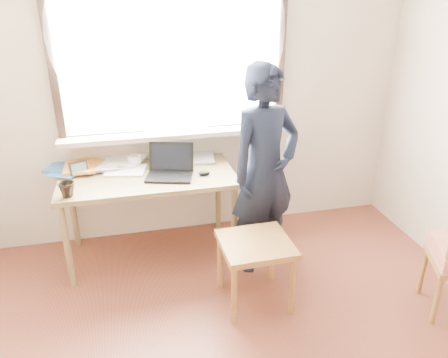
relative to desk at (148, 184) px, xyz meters
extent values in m
cube|color=beige|center=(0.47, 0.37, 0.67)|extent=(3.50, 0.02, 2.60)
cube|color=white|center=(0.27, 0.35, 0.97)|extent=(1.70, 0.01, 1.30)
cube|color=black|center=(0.27, 0.34, 0.29)|extent=(1.82, 0.06, 0.06)
cube|color=black|center=(-0.61, 0.34, 0.97)|extent=(0.06, 0.06, 1.30)
cube|color=black|center=(1.15, 0.34, 0.97)|extent=(0.06, 0.06, 1.30)
cube|color=beige|center=(0.27, 0.27, 0.30)|extent=(1.85, 0.20, 0.04)
cube|color=white|center=(0.27, 0.28, 1.07)|extent=(1.95, 0.02, 1.65)
cube|color=olive|center=(0.00, 0.00, 0.05)|extent=(1.32, 0.66, 0.04)
cylinder|color=olive|center=(-0.61, -0.28, -0.30)|extent=(0.05, 0.05, 0.67)
cylinder|color=olive|center=(-0.61, 0.28, -0.30)|extent=(0.05, 0.05, 0.67)
cylinder|color=olive|center=(0.61, -0.28, -0.30)|extent=(0.05, 0.05, 0.67)
cylinder|color=olive|center=(0.61, 0.28, -0.30)|extent=(0.05, 0.05, 0.67)
cube|color=black|center=(0.16, -0.08, 0.08)|extent=(0.39, 0.32, 0.02)
cube|color=black|center=(0.19, 0.04, 0.19)|extent=(0.35, 0.16, 0.22)
cube|color=black|center=(0.19, 0.04, 0.19)|extent=(0.30, 0.13, 0.18)
cube|color=black|center=(0.16, -0.09, 0.09)|extent=(0.33, 0.22, 0.00)
imported|color=white|center=(-0.08, 0.21, 0.12)|extent=(0.16, 0.16, 0.09)
imported|color=black|center=(-0.56, -0.24, 0.12)|extent=(0.14, 0.14, 0.10)
ellipsoid|color=black|center=(0.42, -0.10, 0.09)|extent=(0.09, 0.06, 0.04)
cube|color=white|center=(-0.16, 0.11, 0.08)|extent=(0.29, 0.34, 0.02)
cube|color=white|center=(-0.62, 0.07, 0.09)|extent=(0.29, 0.30, 0.02)
cube|color=white|center=(-0.47, 0.17, 0.09)|extent=(0.26, 0.23, 0.02)
cube|color=#2B578D|center=(-0.35, 0.11, 0.09)|extent=(0.37, 0.38, 0.01)
cube|color=white|center=(-0.09, 0.08, 0.09)|extent=(0.20, 0.27, 0.00)
cube|color=#2B578D|center=(-0.22, 0.12, 0.10)|extent=(0.33, 0.30, 0.01)
cube|color=white|center=(-0.12, 0.11, 0.11)|extent=(0.24, 0.28, 0.02)
cube|color=#2B578D|center=(-0.24, 0.09, 0.11)|extent=(0.32, 0.32, 0.02)
imported|color=white|center=(-0.36, 0.23, 0.09)|extent=(0.21, 0.27, 0.02)
imported|color=white|center=(0.37, 0.25, 0.08)|extent=(0.23, 0.29, 0.02)
cube|color=black|center=(-0.50, 0.10, 0.13)|extent=(0.14, 0.06, 0.11)
cube|color=#2F6A30|center=(-0.50, 0.10, 0.13)|extent=(0.11, 0.04, 0.08)
cube|color=olive|center=(0.64, -0.74, -0.18)|extent=(0.47, 0.45, 0.04)
cylinder|color=olive|center=(0.44, -0.93, -0.42)|extent=(0.04, 0.04, 0.43)
cylinder|color=olive|center=(0.44, -0.55, -0.42)|extent=(0.04, 0.04, 0.43)
cylinder|color=olive|center=(0.85, -0.93, -0.42)|extent=(0.04, 0.04, 0.43)
cylinder|color=olive|center=(0.84, -0.55, -0.42)|extent=(0.04, 0.04, 0.43)
cylinder|color=olive|center=(1.82, -0.95, -0.45)|extent=(0.03, 0.03, 0.36)
cylinder|color=olive|center=(1.71, -1.24, -0.45)|extent=(0.03, 0.03, 0.36)
imported|color=black|center=(0.83, -0.31, 0.15)|extent=(0.66, 0.54, 1.57)
camera|label=1|loc=(-0.14, -3.10, 1.41)|focal=35.00mm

